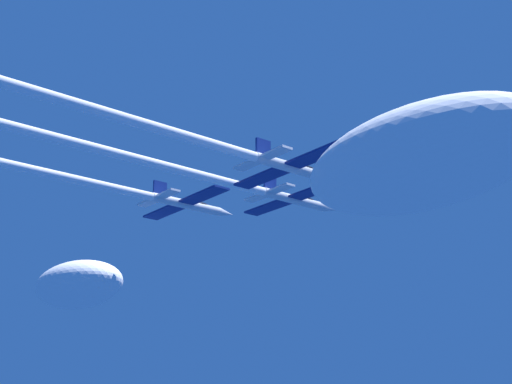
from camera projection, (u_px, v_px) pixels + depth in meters
jet_lead at (202, 176)px, 96.34m from camera, size 20.67×63.20×3.42m
jet_left_wing at (102, 185)px, 99.60m from camera, size 20.67×57.03×3.42m
jet_right_wing at (206, 142)px, 82.56m from camera, size 20.67×55.23×3.42m
cloud_wispy at (419, 160)px, 59.75m from camera, size 24.12×13.27×8.44m
cloud_puffy at (78, 285)px, 119.84m from camera, size 22.90×12.60×8.02m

